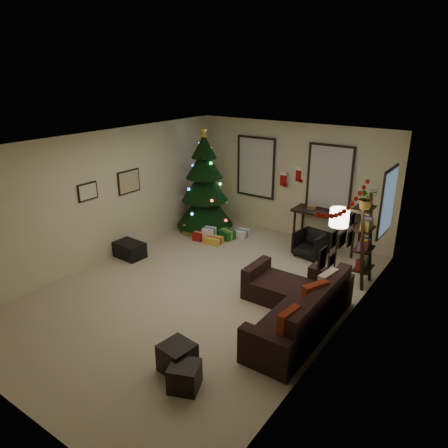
% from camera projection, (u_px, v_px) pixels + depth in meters
% --- Properties ---
extents(floor, '(7.00, 7.00, 0.00)m').
position_uv_depth(floor, '(201.00, 291.00, 7.72)').
color(floor, '#B8A88B').
rests_on(floor, ground).
extents(ceiling, '(7.00, 7.00, 0.00)m').
position_uv_depth(ceiling, '(198.00, 143.00, 6.78)').
color(ceiling, white).
rests_on(ceiling, floor).
extents(wall_back, '(5.00, 0.00, 5.00)m').
position_uv_depth(wall_back, '(291.00, 180.00, 9.93)').
color(wall_back, beige).
rests_on(wall_back, floor).
extents(wall_left, '(0.00, 7.00, 7.00)m').
position_uv_depth(wall_left, '(103.00, 198.00, 8.60)').
color(wall_left, beige).
rests_on(wall_left, floor).
extents(wall_right, '(0.00, 7.00, 7.00)m').
position_uv_depth(wall_right, '(339.00, 257.00, 5.90)').
color(wall_right, beige).
rests_on(wall_right, floor).
extents(window_back_left, '(1.05, 0.06, 1.50)m').
position_uv_depth(window_back_left, '(256.00, 167.00, 10.35)').
color(window_back_left, '#728CB2').
rests_on(window_back_left, wall_back).
extents(window_back_right, '(1.05, 0.06, 1.50)m').
position_uv_depth(window_back_right, '(330.00, 178.00, 9.33)').
color(window_back_right, '#728CB2').
rests_on(window_back_right, wall_back).
extents(window_right_wall, '(0.06, 0.90, 1.30)m').
position_uv_depth(window_right_wall, '(388.00, 202.00, 7.82)').
color(window_right_wall, '#728CB2').
rests_on(window_right_wall, wall_right).
extents(christmas_tree, '(1.40, 1.40, 2.60)m').
position_uv_depth(christmas_tree, '(205.00, 188.00, 10.33)').
color(christmas_tree, black).
rests_on(christmas_tree, floor).
extents(presents, '(1.50, 1.01, 0.30)m').
position_uv_depth(presents, '(212.00, 232.00, 10.15)').
color(presents, silver).
rests_on(presents, floor).
extents(sofa, '(1.67, 2.45, 0.82)m').
position_uv_depth(sofa, '(297.00, 308.00, 6.68)').
color(sofa, black).
rests_on(sofa, floor).
extents(pillow_red_a, '(0.15, 0.42, 0.41)m').
position_uv_depth(pillow_red_a, '(288.00, 324.00, 5.61)').
color(pillow_red_a, maroon).
rests_on(pillow_red_a, sofa).
extents(pillow_red_b, '(0.29, 0.45, 0.44)m').
position_uv_depth(pillow_red_b, '(315.00, 297.00, 6.26)').
color(pillow_red_b, maroon).
rests_on(pillow_red_b, sofa).
extents(pillow_cream, '(0.19, 0.44, 0.43)m').
position_uv_depth(pillow_cream, '(327.00, 284.00, 6.64)').
color(pillow_cream, '#C1B09D').
rests_on(pillow_cream, sofa).
extents(ottoman_near, '(0.46, 0.46, 0.39)m').
position_uv_depth(ottoman_near, '(177.00, 357.00, 5.64)').
color(ottoman_near, black).
rests_on(ottoman_near, floor).
extents(ottoman_far, '(0.48, 0.48, 0.35)m').
position_uv_depth(ottoman_far, '(185.00, 376.00, 5.32)').
color(ottoman_far, black).
rests_on(ottoman_far, floor).
extents(desk, '(1.56, 0.56, 0.84)m').
position_uv_depth(desk, '(327.00, 216.00, 9.35)').
color(desk, black).
rests_on(desk, floor).
extents(desk_chair, '(0.63, 0.61, 0.57)m').
position_uv_depth(desk_chair, '(311.00, 244.00, 9.05)').
color(desk_chair, black).
rests_on(desk_chair, floor).
extents(bookshelf, '(0.30, 0.51, 1.73)m').
position_uv_depth(bookshelf, '(365.00, 243.00, 7.69)').
color(bookshelf, black).
rests_on(bookshelf, floor).
extents(potted_plant, '(0.61, 0.61, 0.51)m').
position_uv_depth(potted_plant, '(367.00, 194.00, 7.15)').
color(potted_plant, '#4C4C4C').
rests_on(potted_plant, bookshelf).
extents(floor_lamp, '(0.33, 0.33, 1.57)m').
position_uv_depth(floor_lamp, '(339.00, 223.00, 7.32)').
color(floor_lamp, black).
rests_on(floor_lamp, floor).
extents(art_map, '(0.04, 0.60, 0.50)m').
position_uv_depth(art_map, '(129.00, 182.00, 9.06)').
color(art_map, black).
rests_on(art_map, wall_left).
extents(art_abstract, '(0.04, 0.45, 0.35)m').
position_uv_depth(art_abstract, '(88.00, 192.00, 8.22)').
color(art_abstract, black).
rests_on(art_abstract, wall_left).
extents(gallery, '(0.03, 1.25, 0.54)m').
position_uv_depth(gallery, '(338.00, 244.00, 5.78)').
color(gallery, black).
rests_on(gallery, wall_right).
extents(garland, '(0.08, 1.90, 0.30)m').
position_uv_depth(garland, '(345.00, 203.00, 5.79)').
color(garland, '#A5140C').
rests_on(garland, wall_right).
extents(stocking_left, '(0.20, 0.05, 0.36)m').
position_uv_depth(stocking_left, '(283.00, 179.00, 9.90)').
color(stocking_left, '#990F0C').
rests_on(stocking_left, wall_back).
extents(stocking_right, '(0.20, 0.05, 0.36)m').
position_uv_depth(stocking_right, '(299.00, 174.00, 9.79)').
color(stocking_right, '#990F0C').
rests_on(stocking_right, wall_back).
extents(storage_bin, '(0.68, 0.48, 0.33)m').
position_uv_depth(storage_bin, '(129.00, 250.00, 9.07)').
color(storage_bin, black).
rests_on(storage_bin, floor).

